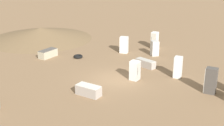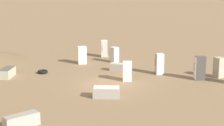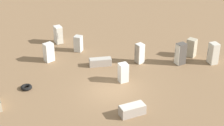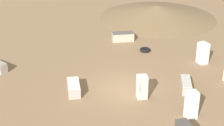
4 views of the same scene
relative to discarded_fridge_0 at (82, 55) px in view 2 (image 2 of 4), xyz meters
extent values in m
plane|color=#846647|center=(-5.58, -4.37, -0.80)|extent=(1000.00, 1000.00, 0.00)
cube|color=white|center=(-0.02, -0.01, 0.00)|extent=(0.89, 0.95, 1.60)
cube|color=gray|center=(0.25, 0.15, 0.00)|extent=(0.41, 0.65, 1.54)
cylinder|color=#2D2D2D|center=(0.41, -0.07, 0.08)|extent=(0.02, 0.02, 0.56)
cube|color=#B2A88E|center=(-6.12, 3.92, -0.46)|extent=(1.95, 1.18, 0.68)
cube|color=#56514C|center=(-6.12, 3.92, -0.10)|extent=(1.87, 1.14, 0.04)
cube|color=#A89E93|center=(-1.61, -4.11, -0.50)|extent=(0.62, 1.82, 0.60)
cube|color=#BCB7AD|center=(-1.61, -4.11, -0.18)|extent=(0.60, 1.75, 0.04)
cube|color=#4C4742|center=(-2.48, -10.66, 0.12)|extent=(0.80, 0.90, 1.83)
cube|color=silver|center=(-2.61, -10.29, 0.12)|extent=(0.55, 0.22, 1.76)
cylinder|color=#2D2D2D|center=(-2.42, -10.20, 0.21)|extent=(0.02, 0.02, 0.64)
cube|color=white|center=(-1.67, -7.41, 0.04)|extent=(0.78, 0.78, 1.68)
cube|color=gray|center=(-1.80, -7.13, 0.04)|extent=(0.54, 0.27, 1.62)
cylinder|color=#2D2D2D|center=(-1.62, -7.01, 0.13)|extent=(0.02, 0.02, 0.59)
cube|color=#B2A88E|center=(-1.32, -12.05, 0.00)|extent=(0.97, 0.96, 1.60)
cube|color=beige|center=(-1.09, -12.30, 0.00)|extent=(0.53, 0.50, 1.53)
cube|color=white|center=(-4.44, -5.42, -0.05)|extent=(0.74, 0.77, 1.50)
cube|color=#BCB7AD|center=(-4.36, -5.75, -0.05)|extent=(0.58, 0.18, 1.44)
cylinder|color=#2D2D2D|center=(-4.56, -5.83, 0.03)|extent=(0.02, 0.02, 0.53)
cube|color=#A89E93|center=(-8.75, -5.13, -0.46)|extent=(1.15, 1.85, 0.68)
cube|color=silver|center=(-8.75, -5.13, -0.10)|extent=(1.10, 1.78, 0.04)
cube|color=#A89E93|center=(-14.82, -2.42, -0.46)|extent=(1.91, 1.55, 0.68)
cube|color=gray|center=(-14.82, -2.42, -0.10)|extent=(1.84, 1.48, 0.04)
cube|color=silver|center=(1.43, -2.62, -0.09)|extent=(0.87, 0.86, 1.42)
cube|color=gray|center=(1.72, -2.79, -0.09)|extent=(0.34, 0.55, 1.37)
cylinder|color=#2D2D2D|center=(1.64, -3.00, -0.02)|extent=(0.02, 0.02, 0.50)
cube|color=white|center=(3.46, -0.98, 0.02)|extent=(0.91, 0.83, 1.64)
cube|color=beige|center=(3.09, -1.12, 0.02)|extent=(0.24, 0.57, 1.58)
cylinder|color=#2D2D2D|center=(2.99, -0.92, 0.10)|extent=(0.02, 0.02, 0.58)
torus|color=black|center=(-4.23, 1.82, -0.67)|extent=(0.84, 0.84, 0.25)
camera|label=1|loc=(-20.97, -20.17, 8.21)|focal=50.00mm
camera|label=2|loc=(-31.03, -12.35, 6.89)|focal=60.00mm
camera|label=3|loc=(-28.46, -0.18, 13.81)|focal=60.00mm
camera|label=4|loc=(-4.69, -25.58, 11.14)|focal=60.00mm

